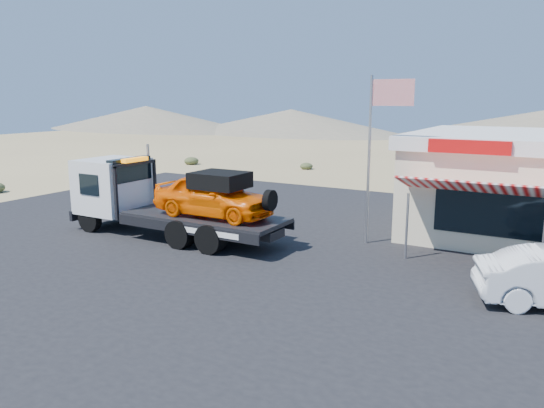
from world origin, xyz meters
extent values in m
plane|color=#937E54|center=(0.00, 0.00, 0.00)|extent=(120.00, 120.00, 0.00)
cube|color=black|center=(2.00, 3.00, 0.01)|extent=(32.00, 24.00, 0.02)
cylinder|color=black|center=(-5.38, 0.64, 0.53)|extent=(1.02, 0.31, 1.02)
cylinder|color=black|center=(-5.38, 2.68, 0.53)|extent=(1.02, 0.31, 1.02)
cylinder|color=black|center=(-0.79, 0.64, 0.53)|extent=(1.02, 0.56, 1.02)
cylinder|color=black|center=(-0.79, 2.68, 0.53)|extent=(1.02, 0.56, 1.02)
cylinder|color=black|center=(0.54, 0.64, 0.53)|extent=(1.02, 0.56, 1.02)
cylinder|color=black|center=(0.54, 2.68, 0.53)|extent=(1.02, 0.56, 1.02)
cube|color=black|center=(-1.61, 1.66, 0.68)|extent=(8.37, 1.02, 0.31)
cube|color=white|center=(-5.08, 1.66, 1.75)|extent=(2.24, 2.40, 2.14)
cube|color=black|center=(-4.11, 1.66, 2.47)|extent=(0.36, 2.04, 0.92)
cube|color=black|center=(-3.80, 1.66, 1.70)|extent=(0.10, 2.24, 2.04)
cube|color=orange|center=(-3.80, 1.66, 2.88)|extent=(0.26, 1.22, 0.15)
cube|color=black|center=(-0.48, 1.66, 0.96)|extent=(6.12, 2.35, 0.15)
imported|color=#FF6001|center=(-0.08, 1.66, 1.81)|extent=(4.49, 1.81, 1.53)
cube|color=black|center=(0.23, 1.66, 2.39)|extent=(1.84, 1.53, 0.56)
cube|color=red|center=(8.00, 4.74, 3.67)|extent=(2.60, 0.12, 0.45)
cylinder|color=#99999E|center=(6.50, 3.30, 1.12)|extent=(0.08, 0.08, 2.20)
cylinder|color=#99999E|center=(10.50, 3.30, 1.12)|extent=(0.08, 0.08, 2.20)
cylinder|color=#99999E|center=(4.70, 4.50, 3.02)|extent=(0.10, 0.10, 6.00)
cube|color=#B20C14|center=(5.45, 4.50, 5.42)|extent=(1.50, 0.02, 0.90)
ellipsoid|color=#3A4424|center=(-17.17, 14.03, 0.25)|extent=(0.93, 0.93, 0.50)
ellipsoid|color=#3A4424|center=(-15.34, 19.67, 0.31)|extent=(1.14, 1.14, 0.62)
ellipsoid|color=#3A4424|center=(-6.15, 21.65, 0.26)|extent=(0.95, 0.95, 0.51)
ellipsoid|color=#3A4424|center=(2.05, 25.24, 0.21)|extent=(0.77, 0.77, 0.41)
cone|color=#726B59|center=(-25.00, 55.00, 1.75)|extent=(36.00, 36.00, 3.50)
cone|color=#726B59|center=(-50.00, 52.00, 1.90)|extent=(40.00, 40.00, 3.80)
camera|label=1|loc=(11.03, -13.49, 5.28)|focal=35.00mm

